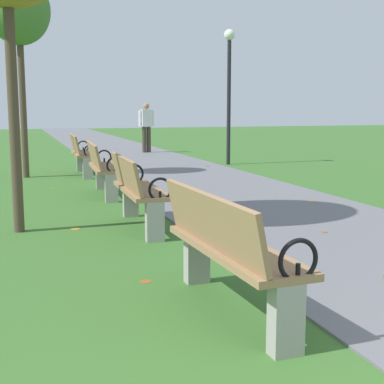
# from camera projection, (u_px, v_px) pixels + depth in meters

# --- Properties ---
(paved_walkway) EXTENTS (3.17, 44.00, 0.02)m
(paved_walkway) POSITION_uv_depth(u_px,v_px,m) (120.00, 151.00, 18.86)
(paved_walkway) COLOR slate
(paved_walkway) RESTS_ON ground
(park_bench_2) EXTENTS (0.54, 1.62, 0.90)m
(park_bench_2) POSITION_uv_depth(u_px,v_px,m) (227.00, 248.00, 3.89)
(park_bench_2) COLOR #93704C
(park_bench_2) RESTS_ON ground
(park_bench_3) EXTENTS (0.51, 1.61, 0.90)m
(park_bench_3) POSITION_uv_depth(u_px,v_px,m) (137.00, 189.00, 6.70)
(park_bench_3) COLOR #93704C
(park_bench_3) RESTS_ON ground
(park_bench_4) EXTENTS (0.55, 1.62, 0.90)m
(park_bench_4) POSITION_uv_depth(u_px,v_px,m) (103.00, 167.00, 9.24)
(park_bench_4) COLOR #93704C
(park_bench_4) RESTS_ON ground
(park_bench_5) EXTENTS (0.51, 1.61, 0.90)m
(park_bench_5) POSITION_uv_depth(u_px,v_px,m) (81.00, 153.00, 12.05)
(park_bench_5) COLOR #93704C
(park_bench_5) RESTS_ON ground
(tree_2) EXTENTS (1.29, 1.29, 4.19)m
(tree_2) POSITION_uv_depth(u_px,v_px,m) (19.00, 12.00, 11.22)
(tree_2) COLOR #4C3D2D
(tree_2) RESTS_ON ground
(pedestrian_walking) EXTENTS (0.53, 0.26, 1.62)m
(pedestrian_walking) POSITION_uv_depth(u_px,v_px,m) (146.00, 125.00, 18.00)
(pedestrian_walking) COLOR #3D3328
(pedestrian_walking) RESTS_ON paved_walkway
(lamp_post) EXTENTS (0.28, 0.28, 3.48)m
(lamp_post) POSITION_uv_depth(u_px,v_px,m) (229.00, 76.00, 14.09)
(lamp_post) COLOR black
(lamp_post) RESTS_ON ground
(scattered_leaves) EXTENTS (4.13, 13.32, 0.02)m
(scattered_leaves) POSITION_uv_depth(u_px,v_px,m) (201.00, 218.00, 7.32)
(scattered_leaves) COLOR #AD6B23
(scattered_leaves) RESTS_ON ground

